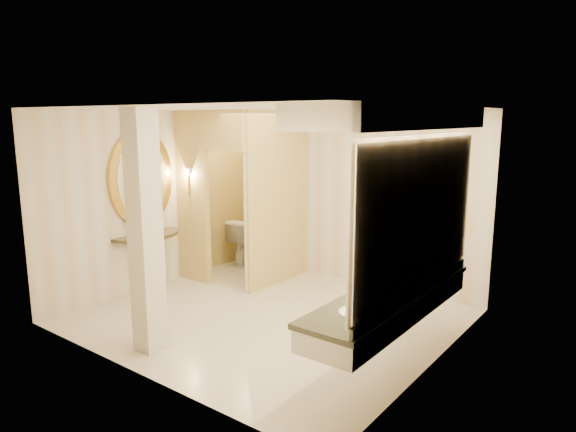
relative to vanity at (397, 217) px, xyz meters
The scene contains 16 objects.
floor 2.59m from the vanity, 168.58° to the left, with size 4.50×4.50×0.00m, color beige.
ceiling 2.29m from the vanity, 168.58° to the left, with size 4.50×4.50×0.00m, color white.
wall_back 3.12m from the vanity, 129.52° to the left, with size 4.50×0.02×2.70m, color beige.
wall_front 2.56m from the vanity, 141.05° to the right, with size 4.50×0.02×2.70m, color beige.
wall_left 4.26m from the vanity, behind, with size 0.02×4.00×2.70m, color beige.
wall_right 0.56m from the vanity, 55.94° to the left, with size 0.02×4.00×2.70m, color beige.
toilet_closet 3.40m from the vanity, 156.22° to the left, with size 1.50×1.55×2.70m.
wall_sconce 3.99m from the vanity, 168.00° to the left, with size 0.14×0.14×0.42m.
vanity is the anchor object (origin of this frame).
console_shelf 4.20m from the vanity, behind, with size 1.12×1.12×2.01m.
pillar 2.69m from the vanity, 154.43° to the right, with size 0.28×0.28×2.70m, color beige.
tissue_box 4.04m from the vanity, behind, with size 0.12×0.12×0.12m, color black.
toilet 4.57m from the vanity, 150.79° to the left, with size 0.46×0.81×0.82m, color white.
soap_bottle_a 0.69m from the vanity, 152.77° to the right, with size 0.06×0.07×0.14m, color beige.
soap_bottle_b 0.81m from the vanity, 91.85° to the right, with size 0.10×0.10×0.13m, color silver.
soap_bottle_c 0.67m from the vanity, 105.48° to the left, with size 0.07×0.07×0.19m, color #C6B28C.
Camera 1 is at (4.10, -4.95, 2.58)m, focal length 32.00 mm.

